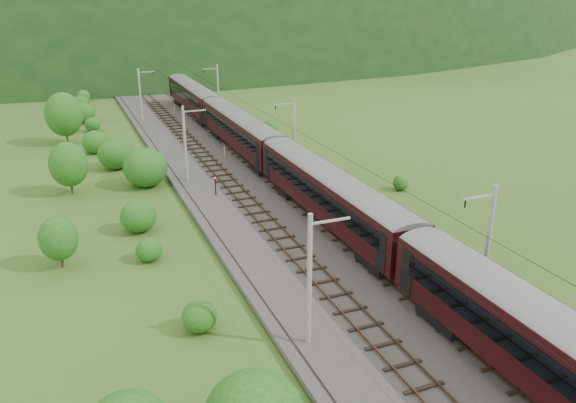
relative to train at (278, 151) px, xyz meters
name	(u,v)px	position (x,y,z in m)	size (l,w,h in m)	color
ground	(399,324)	(-2.40, -27.26, -3.89)	(600.00, 600.00, 0.00)	#325119
railbed	(329,255)	(-2.40, -17.26, -3.74)	(14.00, 220.00, 0.30)	#38332D
track_left	(301,258)	(-4.80, -17.26, -3.52)	(2.40, 220.00, 0.27)	brown
track_right	(356,248)	(0.00, -17.26, -3.52)	(2.40, 220.00, 0.27)	brown
catenary_left	(186,142)	(-8.52, 4.74, 0.61)	(2.54, 192.28, 8.00)	gray
catenary_right	(293,132)	(3.72, 4.74, 0.61)	(2.54, 192.28, 8.00)	gray
overhead_wires	(331,170)	(-2.40, -17.26, 3.21)	(4.83, 198.00, 0.03)	black
mountain_main	(93,35)	(-2.40, 232.74, -3.89)	(504.00, 360.00, 244.00)	black
train	(278,151)	(0.00, 0.00, 0.00)	(3.33, 158.37, 5.81)	black
hazard_post_near	(175,109)	(-2.74, 40.70, -2.93)	(0.14, 0.14, 1.33)	red
hazard_post_far	(224,151)	(-2.41, 11.84, -2.88)	(0.15, 0.15, 1.42)	red
signal	(215,184)	(-7.01, -1.03, -2.47)	(0.21, 0.21, 1.90)	black
vegetation_left	(122,213)	(-16.69, -8.08, -1.45)	(12.48, 146.94, 6.96)	#185015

